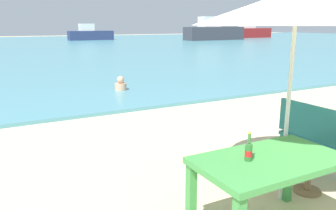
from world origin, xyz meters
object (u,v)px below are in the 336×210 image
(bench_teal_center, at_px, (321,137))
(boat_cargo_ship, at_px, (213,32))
(beer_bottle_amber, at_px, (249,151))
(swimmer_person, at_px, (121,85))
(side_table_wood, at_px, (310,164))
(boat_tanker, at_px, (249,32))
(picnic_table_green, at_px, (270,169))
(patio_umbrella, at_px, (296,7))
(boat_sailboat, at_px, (90,34))

(bench_teal_center, relative_size, boat_cargo_ship, 0.16)
(beer_bottle_amber, height_order, bench_teal_center, beer_bottle_amber)
(swimmer_person, bearing_deg, side_table_wood, -91.64)
(bench_teal_center, bearing_deg, side_table_wood, -152.72)
(swimmer_person, height_order, boat_tanker, boat_tanker)
(picnic_table_green, relative_size, boat_tanker, 0.22)
(bench_teal_center, height_order, swimmer_person, bench_teal_center)
(patio_umbrella, xyz_separation_m, swimmer_person, (0.61, 6.74, -1.88))
(bench_teal_center, relative_size, boat_sailboat, 0.23)
(picnic_table_green, height_order, boat_sailboat, boat_sailboat)
(patio_umbrella, xyz_separation_m, side_table_wood, (0.41, -0.02, -1.76))
(boat_sailboat, bearing_deg, picnic_table_green, -103.50)
(side_table_wood, relative_size, boat_sailboat, 0.10)
(bench_teal_center, bearing_deg, beer_bottle_amber, -161.97)
(picnic_table_green, distance_m, boat_sailboat, 39.95)
(boat_sailboat, bearing_deg, bench_teal_center, -101.59)
(bench_teal_center, bearing_deg, swimmer_person, 92.44)
(patio_umbrella, xyz_separation_m, boat_sailboat, (8.73, 38.46, -1.35))
(picnic_table_green, distance_m, side_table_wood, 1.12)
(picnic_table_green, distance_m, patio_umbrella, 1.63)
(bench_teal_center, xyz_separation_m, boat_sailboat, (7.84, 38.24, 0.23))
(beer_bottle_amber, bearing_deg, bench_teal_center, 18.03)
(picnic_table_green, distance_m, boat_cargo_ship, 39.06)
(boat_cargo_ship, bearing_deg, patio_umbrella, -124.52)
(beer_bottle_amber, distance_m, boat_cargo_ship, 39.15)
(bench_teal_center, bearing_deg, boat_sailboat, 78.41)
(picnic_table_green, relative_size, side_table_wood, 2.59)
(patio_umbrella, bearing_deg, boat_tanker, 49.06)
(bench_teal_center, height_order, boat_sailboat, boat_sailboat)
(swimmer_person, xyz_separation_m, boat_tanker, (29.65, 28.13, 0.67))
(boat_sailboat, bearing_deg, side_table_wood, -102.19)
(beer_bottle_amber, bearing_deg, swimmer_person, 78.52)
(boat_tanker, bearing_deg, boat_sailboat, 170.54)
(patio_umbrella, relative_size, side_table_wood, 4.26)
(swimmer_person, bearing_deg, patio_umbrella, -95.15)
(picnic_table_green, xyz_separation_m, side_table_wood, (1.01, 0.36, -0.30))
(picnic_table_green, height_order, side_table_wood, picnic_table_green)
(side_table_wood, height_order, boat_cargo_ship, boat_cargo_ship)
(bench_teal_center, xyz_separation_m, boat_cargo_ship, (20.88, 31.42, 0.52))
(bench_teal_center, xyz_separation_m, boat_tanker, (29.37, 34.65, 0.37))
(boat_cargo_ship, bearing_deg, swimmer_person, -130.35)
(patio_umbrella, bearing_deg, beer_bottle_amber, -157.79)
(boat_tanker, bearing_deg, picnic_table_green, -131.19)
(bench_teal_center, bearing_deg, boat_tanker, 49.72)
(boat_cargo_ship, bearing_deg, picnic_table_green, -124.93)
(beer_bottle_amber, distance_m, bench_teal_center, 1.83)
(beer_bottle_amber, distance_m, boat_sailboat, 39.96)
(side_table_wood, height_order, boat_sailboat, boat_sailboat)
(side_table_wood, height_order, swimmer_person, side_table_wood)
(beer_bottle_amber, distance_m, boat_tanker, 46.97)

